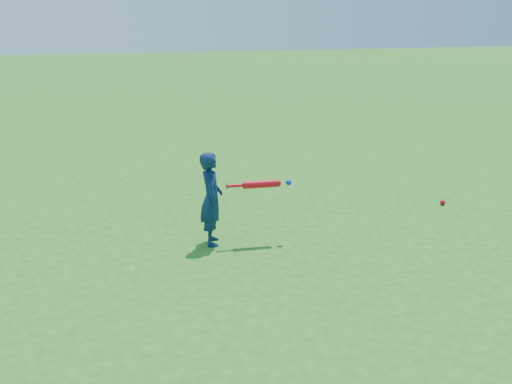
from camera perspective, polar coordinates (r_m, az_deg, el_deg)
ground at (r=6.35m, az=-2.24°, el=-5.30°), size 80.00×80.00×0.00m
child at (r=6.24m, az=-4.49°, el=-0.68°), size 0.32×0.42×1.04m
ground_ball_red at (r=8.08m, az=18.17°, el=-0.99°), size 0.07×0.07×0.07m
bat_swing at (r=6.25m, az=0.72°, el=0.80°), size 0.73×0.14×0.08m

